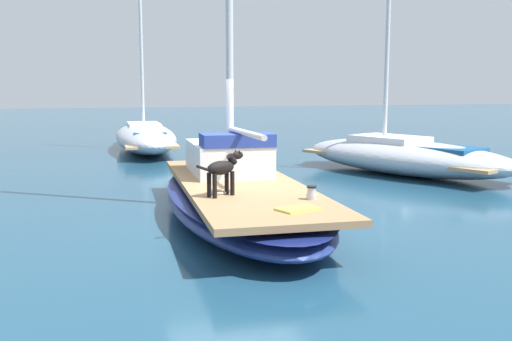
{
  "coord_description": "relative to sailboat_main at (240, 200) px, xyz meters",
  "views": [
    {
      "loc": [
        -2.62,
        -9.78,
        2.34
      ],
      "look_at": [
        0.0,
        -1.0,
        1.01
      ],
      "focal_mm": 40.21,
      "sensor_mm": 36.0,
      "label": 1
    }
  ],
  "objects": [
    {
      "name": "coiled_rope",
      "position": [
        -0.61,
        -0.96,
        0.35
      ],
      "size": [
        0.32,
        0.32,
        0.04
      ],
      "primitive_type": "torus",
      "color": "beige",
      "rests_on": "sailboat_main"
    },
    {
      "name": "deck_towel",
      "position": [
        0.16,
        -2.5,
        0.34
      ],
      "size": [
        0.65,
        0.53,
        0.03
      ],
      "primitive_type": "cube",
      "rotation": [
        0.0,
        0.0,
        0.34
      ],
      "color": "#D8D14C",
      "rests_on": "sailboat_main"
    },
    {
      "name": "moored_boat_far_astern",
      "position": [
        -0.49,
        11.78,
        0.21
      ],
      "size": [
        2.35,
        7.73,
        7.4
      ],
      "color": "#B2B7C1",
      "rests_on": "ground"
    },
    {
      "name": "dog_black",
      "position": [
        -0.59,
        -1.18,
        0.75
      ],
      "size": [
        0.87,
        0.51,
        0.7
      ],
      "color": "black",
      "rests_on": "sailboat_main"
    },
    {
      "name": "sailboat_main",
      "position": [
        0.0,
        0.0,
        0.0
      ],
      "size": [
        2.89,
        7.36,
        0.66
      ],
      "color": "navy",
      "rests_on": "ground"
    },
    {
      "name": "ground_plane",
      "position": [
        0.0,
        0.0,
        -0.34
      ],
      "size": [
        120.0,
        120.0,
        0.0
      ],
      "primitive_type": "plane",
      "color": "navy"
    },
    {
      "name": "moored_boat_starboard_side",
      "position": [
        5.68,
        3.93,
        0.18
      ],
      "size": [
        4.76,
        7.04,
        6.77
      ],
      "color": "#B2B7C1",
      "rests_on": "ground"
    },
    {
      "name": "deck_winch",
      "position": [
        0.62,
        -1.86,
        0.42
      ],
      "size": [
        0.16,
        0.16,
        0.21
      ],
      "color": "#B7B7BC",
      "rests_on": "sailboat_main"
    },
    {
      "name": "cabin_house",
      "position": [
        0.06,
        1.12,
        0.67
      ],
      "size": [
        1.51,
        2.29,
        0.84
      ],
      "color": "silver",
      "rests_on": "sailboat_main"
    }
  ]
}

